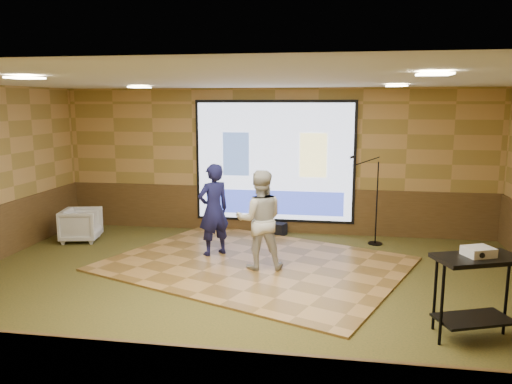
% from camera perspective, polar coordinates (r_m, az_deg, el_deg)
% --- Properties ---
extents(ground, '(9.00, 9.00, 0.00)m').
position_cam_1_polar(ground, '(7.36, -1.42, -11.34)').
color(ground, '#33391A').
rests_on(ground, ground).
extents(room_shell, '(9.04, 7.04, 3.02)m').
position_cam_1_polar(room_shell, '(6.87, -1.49, 5.14)').
color(room_shell, '#B18749').
rests_on(room_shell, ground).
extents(wainscot_back, '(9.00, 0.04, 0.95)m').
position_cam_1_polar(wainscot_back, '(10.52, 2.09, -2.05)').
color(wainscot_back, '#463117').
rests_on(wainscot_back, ground).
extents(projector_screen, '(3.32, 0.06, 2.52)m').
position_cam_1_polar(projector_screen, '(10.31, 2.10, 3.33)').
color(projector_screen, black).
rests_on(projector_screen, room_shell).
extents(downlight_nw, '(0.32, 0.32, 0.02)m').
position_cam_1_polar(downlight_nw, '(9.21, -13.18, 11.59)').
color(downlight_nw, '#FFEBBF').
rests_on(downlight_nw, room_shell).
extents(downlight_ne, '(0.32, 0.32, 0.02)m').
position_cam_1_polar(downlight_ne, '(8.58, 15.77, 11.61)').
color(downlight_ne, '#FFEBBF').
rests_on(downlight_ne, room_shell).
extents(downlight_sw, '(0.32, 0.32, 0.02)m').
position_cam_1_polar(downlight_sw, '(6.29, -24.90, 11.76)').
color(downlight_sw, '#FFEBBF').
rests_on(downlight_sw, room_shell).
extents(downlight_se, '(0.32, 0.32, 0.02)m').
position_cam_1_polar(downlight_se, '(5.31, 19.73, 12.57)').
color(downlight_se, '#FFEBBF').
rests_on(downlight_se, room_shell).
extents(dance_floor, '(5.66, 5.04, 0.03)m').
position_cam_1_polar(dance_floor, '(8.51, -0.08, -8.20)').
color(dance_floor, '#A0733B').
rests_on(dance_floor, ground).
extents(player_left, '(0.70, 0.69, 1.63)m').
position_cam_1_polar(player_left, '(8.80, -4.87, -2.03)').
color(player_left, '#151542').
rests_on(player_left, dance_floor).
extents(player_right, '(0.90, 0.76, 1.61)m').
position_cam_1_polar(player_right, '(8.04, 0.43, -3.19)').
color(player_right, beige).
rests_on(player_right, dance_floor).
extents(av_table, '(0.95, 0.50, 1.00)m').
position_cam_1_polar(av_table, '(6.25, 23.88, -9.31)').
color(av_table, black).
rests_on(av_table, ground).
extents(projector, '(0.38, 0.35, 0.10)m').
position_cam_1_polar(projector, '(6.16, 24.08, -6.23)').
color(projector, silver).
rests_on(projector, av_table).
extents(mic_stand, '(0.68, 0.28, 1.73)m').
position_cam_1_polar(mic_stand, '(9.87, 13.24, -3.03)').
color(mic_stand, black).
rests_on(mic_stand, ground).
extents(banquet_chair, '(0.84, 0.82, 0.65)m').
position_cam_1_polar(banquet_chair, '(10.45, -19.35, -3.56)').
color(banquet_chair, gray).
rests_on(banquet_chair, ground).
extents(duffel_bag, '(0.47, 0.39, 0.25)m').
position_cam_1_polar(duffel_bag, '(10.37, 2.30, -4.23)').
color(duffel_bag, black).
rests_on(duffel_bag, ground).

